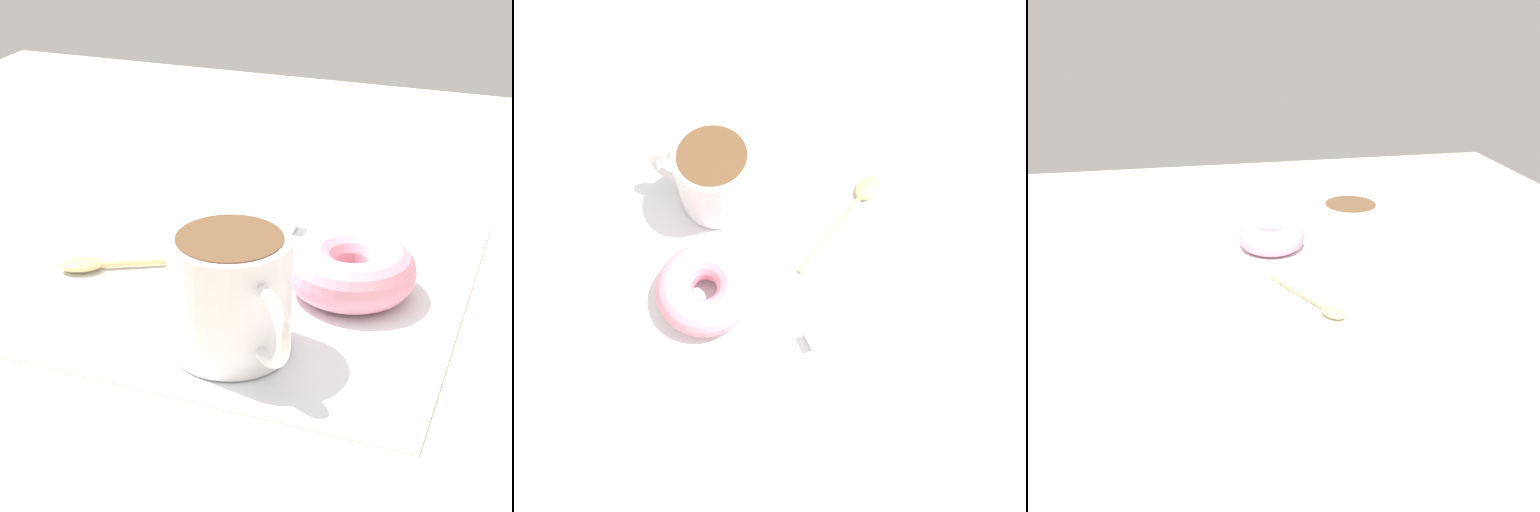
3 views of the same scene
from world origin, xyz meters
TOP-DOWN VIEW (x-y plane):
  - ground_plane at (0.00, 0.00)cm, footprint 120.00×120.00cm
  - napkin at (1.43, 0.82)cm, footprint 33.88×33.88cm
  - coffee_cup at (3.36, -9.40)cm, footprint 10.30×9.53cm
  - donut at (9.15, 1.31)cm, footprint 10.22×10.22cm
  - spoon at (-10.64, -1.62)cm, footprint 13.96×8.02cm
  - sugar_cube at (0.86, 10.67)cm, footprint 1.76×1.76cm

SIDE VIEW (x-z plane):
  - ground_plane at x=0.00cm, z-range -2.00..0.00cm
  - napkin at x=1.43cm, z-range 0.00..0.30cm
  - spoon at x=-10.64cm, z-range 0.24..1.14cm
  - sugar_cube at x=0.86cm, z-range 0.30..2.06cm
  - donut at x=9.15cm, z-range 0.30..4.21cm
  - coffee_cup at x=3.36cm, z-range 0.44..9.08cm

